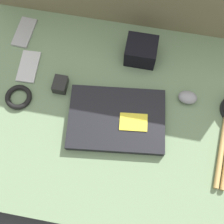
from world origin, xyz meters
The scene contains 9 objects.
ground_plane centered at (0.00, 0.00, 0.00)m, with size 8.00×8.00×0.00m, color #38383D.
couch_seat centered at (0.00, 0.00, 0.08)m, with size 1.02×0.74×0.15m.
laptop centered at (0.02, -0.02, 0.16)m, with size 0.34×0.26×0.03m.
computer_mouse centered at (0.24, 0.10, 0.17)m, with size 0.07×0.05×0.04m.
phone_silver centered at (-0.32, 0.12, 0.15)m, with size 0.07×0.13×0.01m.
phone_black centered at (-0.38, 0.26, 0.15)m, with size 0.07×0.13×0.01m.
camera_pouch centered at (0.06, 0.24, 0.19)m, with size 0.11×0.10×0.08m.
charger_brick centered at (-0.19, 0.07, 0.17)m, with size 0.05×0.06×0.04m.
cable_coil centered at (-0.32, 0.00, 0.16)m, with size 0.09×0.09×0.02m.
Camera 1 is at (0.07, -0.36, 1.13)m, focal length 50.00 mm.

